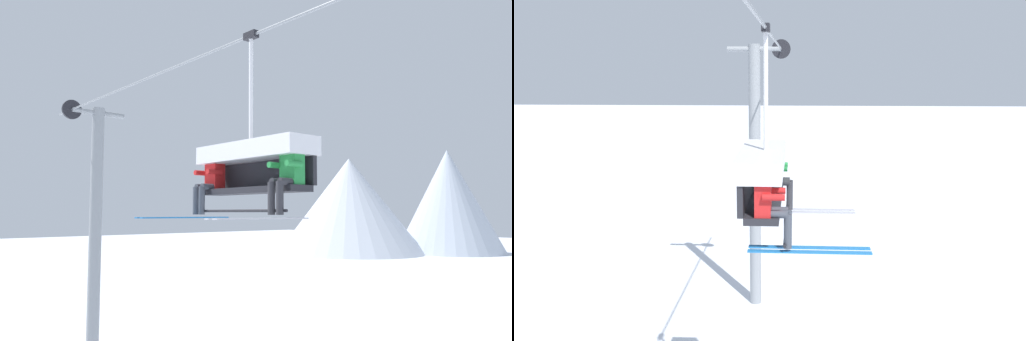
{
  "view_description": "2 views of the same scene",
  "coord_description": "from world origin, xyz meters",
  "views": [
    {
      "loc": [
        7.19,
        -6.08,
        5.11
      ],
      "look_at": [
        1.29,
        -0.95,
        5.77
      ],
      "focal_mm": 35.0,
      "sensor_mm": 36.0,
      "label": 1
    },
    {
      "loc": [
        -6.54,
        -1.25,
        7.47
      ],
      "look_at": [
        0.85,
        -0.87,
        5.97
      ],
      "focal_mm": 35.0,
      "sensor_mm": 36.0,
      "label": 2
    }
  ],
  "objects": [
    {
      "name": "lift_tower_far",
      "position": [
        8.58,
        -0.02,
        4.34
      ],
      "size": [
        0.36,
        1.88,
        8.35
      ],
      "color": "gray",
      "rests_on": "ground_plane"
    },
    {
      "name": "lift_cable",
      "position": [
        0.8,
        -0.8,
        8.07
      ],
      "size": [
        17.57,
        0.05,
        0.05
      ],
      "color": "gray"
    },
    {
      "name": "chairlift_chair",
      "position": [
        0.99,
        -0.73,
        5.99
      ],
      "size": [
        2.37,
        0.74,
        3.02
      ],
      "color": "#232328"
    },
    {
      "name": "skier_red",
      "position": [
        0.02,
        -0.95,
        5.68
      ],
      "size": [
        0.46,
        1.7,
        1.23
      ],
      "color": "red"
    },
    {
      "name": "skier_green",
      "position": [
        1.96,
        -0.95,
        5.68
      ],
      "size": [
        0.46,
        1.7,
        1.23
      ],
      "color": "#23843D"
    }
  ]
}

